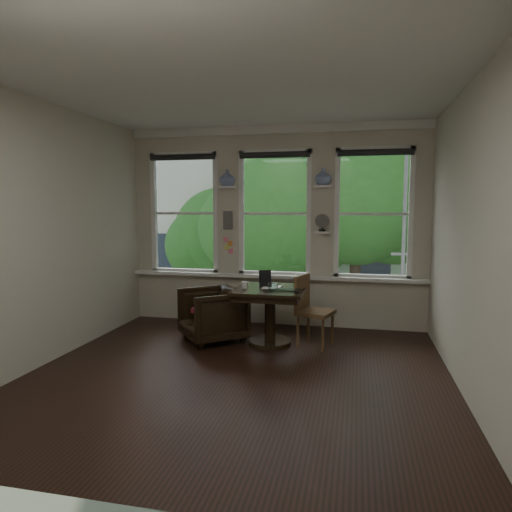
% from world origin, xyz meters
% --- Properties ---
extents(ground, '(4.50, 4.50, 0.00)m').
position_xyz_m(ground, '(0.00, 0.00, 0.00)').
color(ground, black).
rests_on(ground, ground).
extents(ceiling, '(4.50, 4.50, 0.00)m').
position_xyz_m(ceiling, '(0.00, 0.00, 3.00)').
color(ceiling, silver).
rests_on(ceiling, ground).
extents(wall_back, '(4.50, 0.00, 4.50)m').
position_xyz_m(wall_back, '(0.00, 2.25, 1.50)').
color(wall_back, beige).
rests_on(wall_back, ground).
extents(wall_front, '(4.50, 0.00, 4.50)m').
position_xyz_m(wall_front, '(0.00, -2.25, 1.50)').
color(wall_front, beige).
rests_on(wall_front, ground).
extents(wall_left, '(0.00, 4.50, 4.50)m').
position_xyz_m(wall_left, '(-2.25, 0.00, 1.50)').
color(wall_left, beige).
rests_on(wall_left, ground).
extents(wall_right, '(0.00, 4.50, 4.50)m').
position_xyz_m(wall_right, '(2.25, 0.00, 1.50)').
color(wall_right, beige).
rests_on(wall_right, ground).
extents(window_left, '(1.10, 0.12, 1.90)m').
position_xyz_m(window_left, '(-1.45, 2.25, 1.70)').
color(window_left, white).
rests_on(window_left, ground).
extents(window_center, '(1.10, 0.12, 1.90)m').
position_xyz_m(window_center, '(0.00, 2.25, 1.70)').
color(window_center, white).
rests_on(window_center, ground).
extents(window_right, '(1.10, 0.12, 1.90)m').
position_xyz_m(window_right, '(1.45, 2.25, 1.70)').
color(window_right, white).
rests_on(window_right, ground).
extents(shelf_left, '(0.26, 0.16, 0.03)m').
position_xyz_m(shelf_left, '(-0.72, 2.15, 2.10)').
color(shelf_left, white).
rests_on(shelf_left, ground).
extents(shelf_right, '(0.26, 0.16, 0.03)m').
position_xyz_m(shelf_right, '(0.72, 2.15, 2.10)').
color(shelf_right, white).
rests_on(shelf_right, ground).
extents(intercom, '(0.14, 0.06, 0.28)m').
position_xyz_m(intercom, '(-0.72, 2.18, 1.60)').
color(intercom, '#59544F').
rests_on(intercom, ground).
extents(sticky_notes, '(0.16, 0.01, 0.24)m').
position_xyz_m(sticky_notes, '(-0.72, 2.19, 1.25)').
color(sticky_notes, pink).
rests_on(sticky_notes, ground).
extents(desk_fan, '(0.20, 0.20, 0.24)m').
position_xyz_m(desk_fan, '(0.72, 2.13, 1.53)').
color(desk_fan, '#59544F').
rests_on(desk_fan, ground).
extents(vase_left, '(0.24, 0.24, 0.25)m').
position_xyz_m(vase_left, '(-0.72, 2.15, 2.24)').
color(vase_left, silver).
rests_on(vase_left, shelf_left).
extents(vase_right, '(0.24, 0.24, 0.25)m').
position_xyz_m(vase_right, '(0.72, 2.15, 2.24)').
color(vase_right, silver).
rests_on(vase_right, shelf_right).
extents(table, '(0.90, 0.90, 0.75)m').
position_xyz_m(table, '(0.14, 1.13, 0.38)').
color(table, black).
rests_on(table, ground).
extents(armchair_left, '(1.09, 1.08, 0.71)m').
position_xyz_m(armchair_left, '(-0.65, 1.15, 0.36)').
color(armchair_left, black).
rests_on(armchair_left, ground).
extents(cushion_red, '(0.45, 0.45, 0.06)m').
position_xyz_m(cushion_red, '(-0.65, 1.15, 0.45)').
color(cushion_red, maroon).
rests_on(cushion_red, armchair_left).
extents(side_chair_right, '(0.53, 0.53, 0.92)m').
position_xyz_m(side_chair_right, '(0.73, 1.17, 0.46)').
color(side_chair_right, '#492F1A').
rests_on(side_chair_right, ground).
extents(laptop, '(0.34, 0.26, 0.02)m').
position_xyz_m(laptop, '(0.38, 0.96, 0.76)').
color(laptop, black).
rests_on(laptop, table).
extents(mug, '(0.10, 0.10, 0.09)m').
position_xyz_m(mug, '(-0.18, 1.05, 0.79)').
color(mug, white).
rests_on(mug, table).
extents(drinking_glass, '(0.16, 0.16, 0.10)m').
position_xyz_m(drinking_glass, '(0.20, 0.97, 0.80)').
color(drinking_glass, white).
rests_on(drinking_glass, table).
extents(tablet, '(0.18, 0.12, 0.22)m').
position_xyz_m(tablet, '(0.05, 1.25, 0.86)').
color(tablet, black).
rests_on(tablet, table).
extents(papers, '(0.23, 0.31, 0.00)m').
position_xyz_m(papers, '(0.14, 1.22, 0.75)').
color(papers, silver).
rests_on(papers, table).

